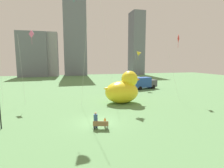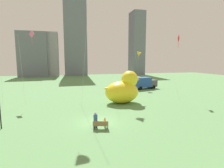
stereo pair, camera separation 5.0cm
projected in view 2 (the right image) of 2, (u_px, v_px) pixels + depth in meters
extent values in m
plane|color=#5C8C55|center=(97.00, 122.00, 20.42)|extent=(140.00, 140.00, 0.00)
cube|color=olive|center=(101.00, 125.00, 18.31)|extent=(1.63, 0.87, 0.06)
cube|color=olive|center=(100.00, 123.00, 18.08)|extent=(1.52, 0.49, 0.45)
cube|color=#47474C|center=(94.00, 127.00, 18.35)|extent=(0.18, 0.38, 0.39)
cube|color=#47474C|center=(108.00, 127.00, 18.32)|extent=(0.18, 0.38, 0.39)
cylinder|color=#38476B|center=(95.00, 124.00, 18.61)|extent=(0.19, 0.19, 0.83)
cylinder|color=#38476B|center=(97.00, 124.00, 18.66)|extent=(0.19, 0.19, 0.83)
cylinder|color=#33598C|center=(95.00, 117.00, 18.54)|extent=(0.41, 0.41, 0.62)
sphere|color=#D8AD8C|center=(95.00, 113.00, 18.48)|extent=(0.24, 0.24, 0.24)
cylinder|color=silver|center=(104.00, 125.00, 18.99)|extent=(0.11, 0.11, 0.48)
cylinder|color=silver|center=(105.00, 124.00, 19.02)|extent=(0.11, 0.11, 0.48)
cylinder|color=gold|center=(105.00, 121.00, 18.95)|extent=(0.24, 0.24, 0.36)
sphere|color=brown|center=(105.00, 118.00, 18.92)|extent=(0.14, 0.14, 0.14)
ellipsoid|color=yellow|center=(122.00, 92.00, 29.43)|extent=(5.54, 4.10, 3.61)
sphere|color=yellow|center=(130.00, 79.00, 29.49)|extent=(2.70, 2.70, 2.70)
cone|color=orange|center=(136.00, 80.00, 29.82)|extent=(1.21, 1.21, 1.21)
cone|color=yellow|center=(108.00, 89.00, 28.74)|extent=(1.65, 1.45, 1.74)
cylinder|color=black|center=(0.00, 110.00, 18.21)|extent=(0.12, 0.12, 3.95)
cube|color=#264CA5|center=(141.00, 82.00, 43.77)|extent=(5.13, 3.34, 2.40)
cube|color=#4C4C56|center=(152.00, 83.00, 45.36)|extent=(2.32, 2.66, 1.68)
cylinder|color=black|center=(151.00, 86.00, 45.38)|extent=(1.43, 2.54, 0.90)
cylinder|color=black|center=(138.00, 88.00, 43.43)|extent=(1.43, 2.54, 0.90)
cube|color=slate|center=(34.00, 55.00, 78.22)|extent=(11.87, 10.05, 18.87)
cube|color=gray|center=(48.00, 55.00, 80.21)|extent=(8.66, 7.99, 19.08)
cube|color=slate|center=(75.00, 31.00, 83.45)|extent=(10.18, 8.45, 41.28)
cube|color=slate|center=(137.00, 44.00, 89.38)|extent=(6.01, 7.88, 30.50)
cylinder|color=silver|center=(85.00, 52.00, 25.13)|extent=(1.12, 2.77, 16.21)
cylinder|color=silver|center=(138.00, 71.00, 44.51)|extent=(1.43, 0.70, 8.89)
cone|color=yellow|center=(138.00, 53.00, 44.69)|extent=(1.86, 1.62, 1.56)
cylinder|color=yellow|center=(138.00, 56.00, 44.81)|extent=(0.04, 0.04, 1.60)
cylinder|color=silver|center=(106.00, 42.00, 34.88)|extent=(2.43, 2.80, 21.03)
cylinder|color=silver|center=(172.00, 69.00, 31.62)|extent=(1.51, 3.01, 10.91)
cube|color=red|center=(179.00, 38.00, 32.00)|extent=(0.98, 0.90, 1.27)
cylinder|color=red|center=(178.00, 43.00, 32.12)|extent=(0.04, 0.04, 1.60)
cylinder|color=silver|center=(22.00, 68.00, 29.54)|extent=(1.26, 3.49, 11.36)
cube|color=pink|center=(32.00, 34.00, 29.84)|extent=(0.96, 0.92, 1.27)
cylinder|color=pink|center=(32.00, 39.00, 29.96)|extent=(0.04, 0.04, 1.60)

